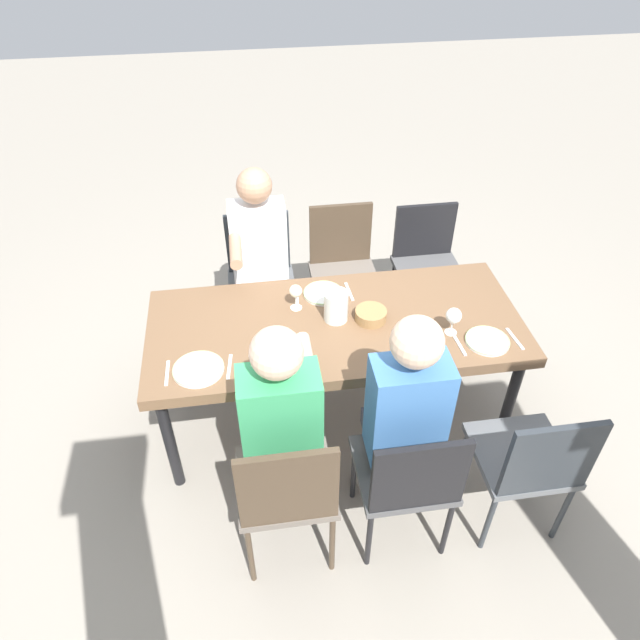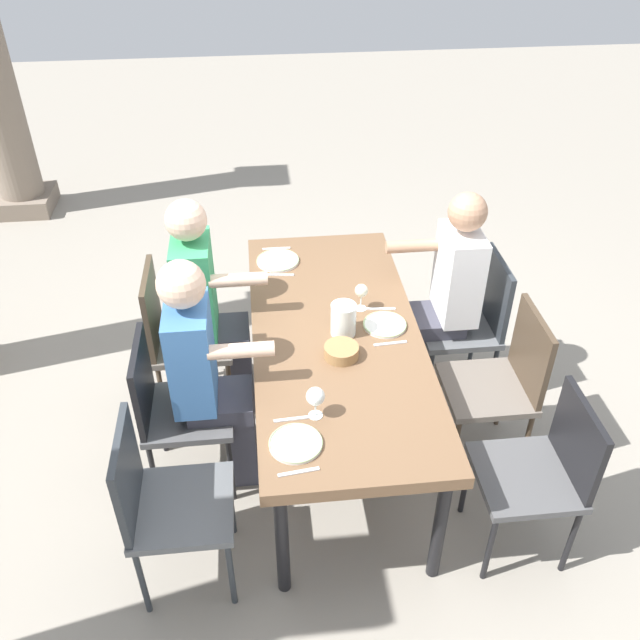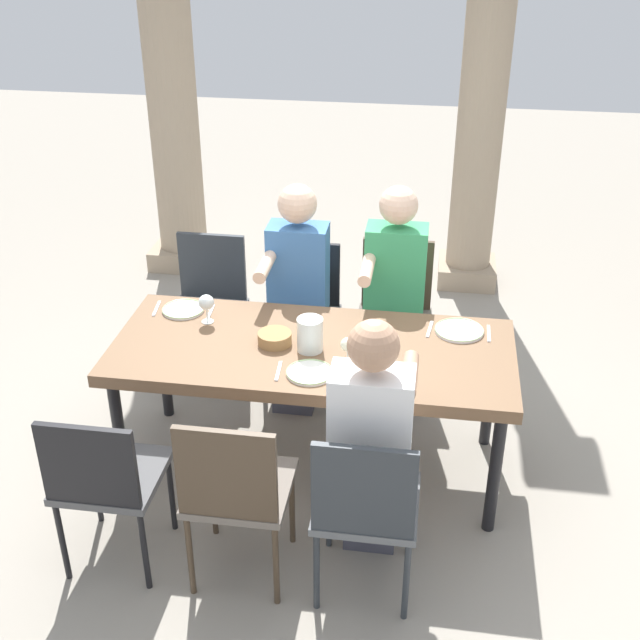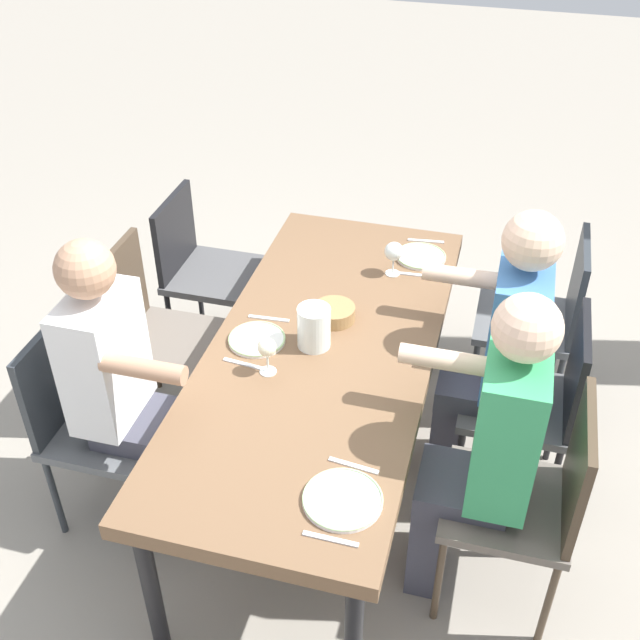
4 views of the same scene
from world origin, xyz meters
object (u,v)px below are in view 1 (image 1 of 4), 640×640
chair_west_south (427,260)px  diner_woman_green (260,265)px  plate_2 (198,369)px  plate_1 (323,293)px  diner_guest_third (402,415)px  chair_mid_south (343,264)px  chair_mid_north (408,476)px  wine_glass_0 (454,316)px  chair_east_south (261,273)px  chair_east_north (287,488)px  dining_table (335,331)px  diner_man_white (281,429)px  wine_glass_1 (296,292)px  water_pitcher (336,307)px  plate_0 (487,341)px  bread_basket (371,315)px  chair_west_north (531,460)px

chair_west_south → diner_woman_green: size_ratio=0.66×
diner_woman_green → plate_2: bearing=68.7°
plate_1 → diner_guest_third: bearing=104.1°
chair_west_south → chair_mid_south: size_ratio=0.95×
chair_mid_north → plate_1: (0.23, -1.10, 0.24)m
chair_mid_north → wine_glass_0: 0.85m
chair_east_south → chair_east_north: bearing=90.0°
chair_east_north → chair_mid_north: bearing=-179.7°
chair_west_south → diner_woman_green: diner_woman_green is taller
chair_mid_south → dining_table: bearing=77.0°
diner_man_white → diner_guest_third: size_ratio=1.01×
diner_woman_green → wine_glass_1: bearing=108.0°
diner_woman_green → water_pitcher: 0.74m
wine_glass_1 → plate_0: bearing=155.8°
chair_mid_south → bread_basket: size_ratio=5.37×
plate_2 → bread_basket: size_ratio=1.48×
wine_glass_1 → chair_east_north: bearing=80.7°
dining_table → chair_east_south: size_ratio=2.24×
plate_0 → wine_glass_1: (0.94, -0.42, 0.10)m
dining_table → diner_guest_third: bearing=106.9°
plate_2 → water_pitcher: bearing=-158.2°
plate_2 → bread_basket: bearing=-164.2°
plate_0 → wine_glass_0: wine_glass_0 is taller
diner_guest_third → bread_basket: diner_guest_third is taller
chair_east_south → plate_0: 1.59m
plate_0 → plate_2: size_ratio=0.90×
plate_1 → bread_basket: bread_basket is taller
chair_mid_north → chair_mid_south: 1.69m
chair_west_north → plate_1: size_ratio=4.00×
chair_west_south → diner_guest_third: diner_guest_third is taller
diner_woman_green → plate_0: 1.45m
dining_table → chair_mid_north: size_ratio=2.26×
dining_table → wine_glass_0: (-0.58, 0.17, 0.17)m
chair_mid_north → wine_glass_0: (-0.39, -0.68, 0.34)m
chair_mid_south → plate_0: chair_mid_south is taller
bread_basket → diner_woman_green: bearing=-50.4°
wine_glass_0 → plate_1: wine_glass_0 is taller
chair_west_south → plate_2: (1.50, 1.10, 0.25)m
diner_man_white → plate_0: 1.17m
diner_man_white → chair_east_north: bearing=89.2°
chair_east_north → plate_2: 0.73m
wine_glass_1 → water_pitcher: (-0.20, 0.12, -0.03)m
diner_guest_third → chair_mid_north: bearing=89.2°
plate_2 → chair_mid_north: bearing=147.4°
diner_man_white → chair_east_south: bearing=-89.9°
dining_table → chair_east_south: (0.36, -0.85, -0.17)m
diner_woman_green → bread_basket: 0.87m
chair_west_north → chair_east_north: (1.14, 0.00, 0.02)m
diner_man_white → wine_glass_0: bearing=-152.3°
wine_glass_1 → bread_basket: 0.42m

